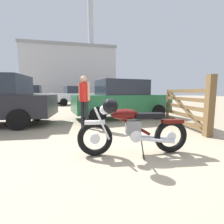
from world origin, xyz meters
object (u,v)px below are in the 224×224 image
at_px(bystander, 84,96).
at_px(red_hatchback_near, 77,95).
at_px(blue_hatchback_right, 121,99).
at_px(vintage_motorcycle, 131,129).
at_px(pale_sedan_back, 29,95).
at_px(timber_gate, 189,107).

relative_size(bystander, red_hatchback_near, 0.37).
bearing_deg(blue_hatchback_right, vintage_motorcycle, 67.36).
distance_m(red_hatchback_near, pale_sedan_back, 4.56).
bearing_deg(bystander, pale_sedan_back, -111.43).
xyz_separation_m(timber_gate, bystander, (-3.11, 1.06, 0.32)).
bearing_deg(pale_sedan_back, red_hatchback_near, -20.08).
height_order(vintage_motorcycle, blue_hatchback_right, blue_hatchback_right).
bearing_deg(pale_sedan_back, bystander, -71.56).
height_order(vintage_motorcycle, bystander, bystander).
relative_size(timber_gate, bystander, 1.52).
xyz_separation_m(blue_hatchback_right, pale_sedan_back, (-5.47, 10.18, 0.08)).
bearing_deg(timber_gate, bystander, 82.62).
bearing_deg(red_hatchback_near, vintage_motorcycle, -101.22).
bearing_deg(bystander, blue_hatchback_right, -178.28).
relative_size(bystander, pale_sedan_back, 0.42).
height_order(timber_gate, bystander, bystander).
bearing_deg(timber_gate, vintage_motorcycle, 130.34).
bearing_deg(pale_sedan_back, blue_hatchback_right, -60.50).
height_order(vintage_motorcycle, pale_sedan_back, pale_sedan_back).
height_order(blue_hatchback_right, red_hatchback_near, same).
height_order(bystander, pale_sedan_back, pale_sedan_back).
xyz_separation_m(bystander, pale_sedan_back, (-3.63, 11.74, -0.10)).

